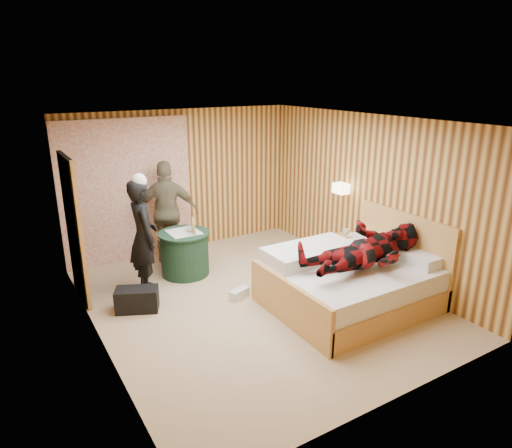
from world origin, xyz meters
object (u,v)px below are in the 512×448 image
chair_near (188,243)px  duffel_bag (137,299)px  bed (352,281)px  man_on_bed (369,239)px  wall_lamp (341,188)px  nightstand (350,253)px  round_table (185,253)px  woman_standing (143,237)px  chair_far (169,231)px  man_at_table (168,212)px

chair_near → duffel_bag: chair_near is taller
bed → man_on_bed: 0.72m
wall_lamp → bed: wall_lamp is taller
chair_near → nightstand: bearing=83.4°
round_table → woman_standing: size_ratio=0.48×
round_table → duffel_bag: bearing=-143.0°
round_table → woman_standing: (-0.72, -0.25, 0.48)m
nightstand → man_on_bed: bearing=-123.4°
duffel_bag → woman_standing: (0.31, 0.53, 0.68)m
nightstand → man_on_bed: size_ratio=0.34×
wall_lamp → chair_far: 2.95m
bed → chair_near: (-1.53, 2.11, 0.18)m
wall_lamp → round_table: 2.72m
nightstand → chair_near: bearing=151.7°
wall_lamp → nightstand: wall_lamp is taller
nightstand → round_table: bearing=152.1°
round_table → chair_near: 0.17m
woman_standing → man_at_table: size_ratio=0.98×
chair_near → wall_lamp: bearing=90.8°
nightstand → man_on_bed: 1.51m
man_at_table → man_on_bed: 3.44m
nightstand → chair_far: chair_far is taller
wall_lamp → duffel_bag: wall_lamp is taller
wall_lamp → bed: 1.75m
wall_lamp → chair_far: size_ratio=0.28×
wall_lamp → man_at_table: man_at_table is taller
wall_lamp → man_at_table: 2.90m
wall_lamp → man_on_bed: (-0.77, -1.45, -0.28)m
chair_far → woman_standing: 1.19m
duffel_bag → bed: bearing=-2.4°
man_at_table → woman_standing: bearing=74.7°
chair_near → man_at_table: 0.77m
nightstand → bed: bearing=-131.0°
wall_lamp → man_at_table: (-2.39, 1.58, -0.44)m
bed → nightstand: size_ratio=3.67×
nightstand → man_at_table: man_at_table is taller
bed → round_table: 2.65m
wall_lamp → chair_far: (-2.39, 1.54, -0.76)m
chair_far → round_table: bearing=-90.6°
wall_lamp → round_table: bearing=159.4°
wall_lamp → round_table: (-2.39, 0.90, -0.94)m
nightstand → man_at_table: 3.09m
bed → man_at_table: 3.26m
wall_lamp → man_at_table: bearing=146.6°
chair_near → man_on_bed: (1.56, -2.34, 0.50)m
chair_near → round_table: bearing=-77.2°
round_table → chair_near: (0.06, -0.01, 0.16)m
round_table → man_at_table: (0.00, 0.68, 0.50)m
bed → duffel_bag: bed is taller
wall_lamp → man_on_bed: 1.67m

